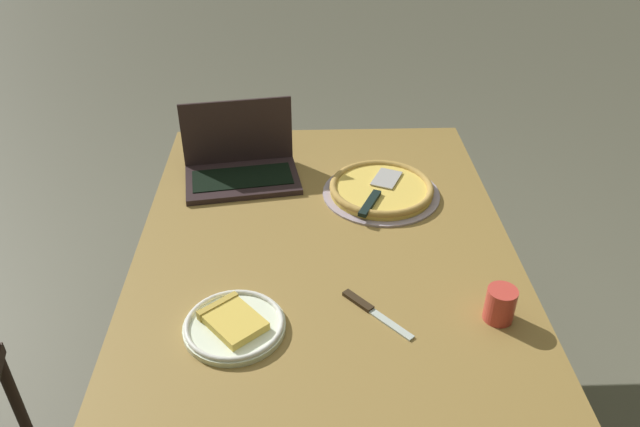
{
  "coord_description": "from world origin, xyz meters",
  "views": [
    {
      "loc": [
        -1.37,
        0.06,
        1.73
      ],
      "look_at": [
        -0.03,
        0.01,
        0.83
      ],
      "focal_mm": 34.65,
      "sensor_mm": 36.0,
      "label": 1
    }
  ],
  "objects_px": {
    "pizza_plate": "(234,324)",
    "pizza_tray": "(381,189)",
    "dining_table": "(324,252)",
    "drink_cup": "(500,304)",
    "laptop": "(241,163)",
    "table_knife": "(370,309)"
  },
  "relations": [
    {
      "from": "pizza_plate",
      "to": "pizza_tray",
      "type": "height_order",
      "value": "same"
    },
    {
      "from": "pizza_tray",
      "to": "pizza_plate",
      "type": "bearing_deg",
      "value": 144.52
    },
    {
      "from": "laptop",
      "to": "pizza_plate",
      "type": "distance_m",
      "value": 0.68
    },
    {
      "from": "pizza_plate",
      "to": "pizza_tray",
      "type": "relative_size",
      "value": 0.66
    },
    {
      "from": "pizza_tray",
      "to": "drink_cup",
      "type": "xyz_separation_m",
      "value": [
        -0.54,
        -0.21,
        0.02
      ]
    },
    {
      "from": "pizza_tray",
      "to": "table_knife",
      "type": "bearing_deg",
      "value": 170.57
    },
    {
      "from": "laptop",
      "to": "table_knife",
      "type": "relative_size",
      "value": 2.2
    },
    {
      "from": "pizza_tray",
      "to": "drink_cup",
      "type": "distance_m",
      "value": 0.58
    },
    {
      "from": "pizza_plate",
      "to": "table_knife",
      "type": "relative_size",
      "value": 1.35
    },
    {
      "from": "dining_table",
      "to": "laptop",
      "type": "bearing_deg",
      "value": 37.93
    },
    {
      "from": "laptop",
      "to": "pizza_tray",
      "type": "bearing_deg",
      "value": -105.58
    },
    {
      "from": "laptop",
      "to": "table_knife",
      "type": "xyz_separation_m",
      "value": [
        -0.63,
        -0.34,
        -0.04
      ]
    },
    {
      "from": "dining_table",
      "to": "pizza_tray",
      "type": "height_order",
      "value": "pizza_tray"
    },
    {
      "from": "laptop",
      "to": "drink_cup",
      "type": "relative_size",
      "value": 4.48
    },
    {
      "from": "dining_table",
      "to": "pizza_plate",
      "type": "xyz_separation_m",
      "value": [
        -0.36,
        0.22,
        0.08
      ]
    },
    {
      "from": "pizza_plate",
      "to": "dining_table",
      "type": "bearing_deg",
      "value": -31.42
    },
    {
      "from": "dining_table",
      "to": "drink_cup",
      "type": "relative_size",
      "value": 15.34
    },
    {
      "from": "table_knife",
      "to": "dining_table",
      "type": "bearing_deg",
      "value": 17.1
    },
    {
      "from": "pizza_plate",
      "to": "pizza_tray",
      "type": "bearing_deg",
      "value": -35.48
    },
    {
      "from": "table_knife",
      "to": "drink_cup",
      "type": "height_order",
      "value": "drink_cup"
    },
    {
      "from": "dining_table",
      "to": "table_knife",
      "type": "relative_size",
      "value": 7.55
    },
    {
      "from": "dining_table",
      "to": "laptop",
      "type": "distance_m",
      "value": 0.42
    }
  ]
}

